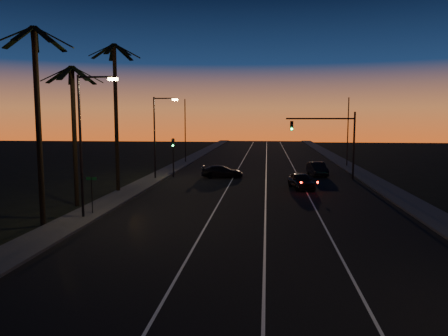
# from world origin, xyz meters

# --- Properties ---
(road) EXTENTS (20.00, 170.00, 0.01)m
(road) POSITION_xyz_m (0.00, 30.00, 0.01)
(road) COLOR black
(road) RESTS_ON ground
(sidewalk_left) EXTENTS (2.40, 170.00, 0.16)m
(sidewalk_left) POSITION_xyz_m (-11.20, 30.00, 0.08)
(sidewalk_left) COLOR #3B3B38
(sidewalk_left) RESTS_ON ground
(sidewalk_right) EXTENTS (2.40, 170.00, 0.16)m
(sidewalk_right) POSITION_xyz_m (11.20, 30.00, 0.08)
(sidewalk_right) COLOR #3B3B38
(sidewalk_right) RESTS_ON ground
(lane_stripe_left) EXTENTS (0.12, 160.00, 0.01)m
(lane_stripe_left) POSITION_xyz_m (-3.00, 30.00, 0.02)
(lane_stripe_left) COLOR silver
(lane_stripe_left) RESTS_ON road
(lane_stripe_mid) EXTENTS (0.12, 160.00, 0.01)m
(lane_stripe_mid) POSITION_xyz_m (0.50, 30.00, 0.02)
(lane_stripe_mid) COLOR silver
(lane_stripe_mid) RESTS_ON road
(lane_stripe_right) EXTENTS (0.12, 160.00, 0.01)m
(lane_stripe_right) POSITION_xyz_m (4.00, 30.00, 0.02)
(lane_stripe_right) COLOR silver
(lane_stripe_right) RESTS_ON road
(palm_near) EXTENTS (4.25, 4.16, 11.53)m
(palm_near) POSITION_xyz_m (-12.60, 18.00, 7.07)
(palm_near) COLOR black
(palm_near) RESTS_ON ground
(palm_mid) EXTENTS (4.25, 4.16, 10.03)m
(palm_mid) POSITION_xyz_m (-13.20, 24.00, 6.25)
(palm_mid) COLOR black
(palm_mid) RESTS_ON ground
(palm_far) EXTENTS (4.25, 4.16, 12.53)m
(palm_far) POSITION_xyz_m (-12.20, 30.00, 7.61)
(palm_far) COLOR black
(palm_far) RESTS_ON ground
(streetlight_left_near) EXTENTS (2.55, 0.26, 9.00)m
(streetlight_left_near) POSITION_xyz_m (-10.70, 20.00, 5.32)
(streetlight_left_near) COLOR black
(streetlight_left_near) RESTS_ON ground
(streetlight_left_far) EXTENTS (2.55, 0.26, 8.50)m
(streetlight_left_far) POSITION_xyz_m (-10.69, 38.00, 5.06)
(streetlight_left_far) COLOR black
(streetlight_left_far) RESTS_ON ground
(street_sign) EXTENTS (0.70, 0.06, 2.60)m
(street_sign) POSITION_xyz_m (-10.80, 21.00, 1.66)
(street_sign) COLOR black
(street_sign) RESTS_ON ground
(signal_mast) EXTENTS (7.10, 0.41, 7.00)m
(signal_mast) POSITION_xyz_m (7.14, 39.99, 4.78)
(signal_mast) COLOR black
(signal_mast) RESTS_ON ground
(signal_post) EXTENTS (0.28, 0.37, 4.20)m
(signal_post) POSITION_xyz_m (-9.50, 39.98, 2.89)
(signal_post) COLOR black
(signal_post) RESTS_ON ground
(far_pole_left) EXTENTS (0.14, 0.14, 9.00)m
(far_pole_left) POSITION_xyz_m (-11.00, 55.00, 4.50)
(far_pole_left) COLOR black
(far_pole_left) RESTS_ON ground
(far_pole_right) EXTENTS (0.14, 0.14, 9.00)m
(far_pole_right) POSITION_xyz_m (11.00, 52.00, 4.50)
(far_pole_right) COLOR black
(far_pole_right) RESTS_ON ground
(lead_car) EXTENTS (2.54, 4.93, 1.44)m
(lead_car) POSITION_xyz_m (3.66, 33.33, 0.73)
(lead_car) COLOR black
(lead_car) RESTS_ON road
(right_car) EXTENTS (2.08, 4.66, 1.49)m
(right_car) POSITION_xyz_m (6.12, 42.60, 0.76)
(right_car) COLOR black
(right_car) RESTS_ON road
(cross_car) EXTENTS (4.68, 2.41, 1.30)m
(cross_car) POSITION_xyz_m (-4.21, 40.00, 0.66)
(cross_car) COLOR black
(cross_car) RESTS_ON road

